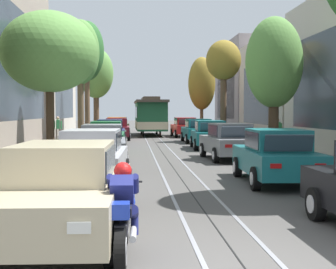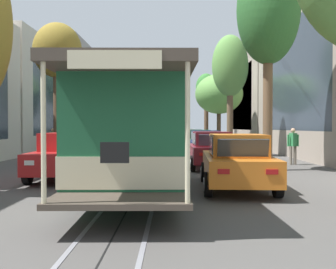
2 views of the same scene
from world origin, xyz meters
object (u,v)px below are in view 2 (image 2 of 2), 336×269
Objects in this scene: pedestrian_on_right_pavement at (293,144)px; pedestrian_on_left_pavement at (53,140)px; parked_car_silver_second_left at (189,137)px; street_tree_kerb_right_second at (101,97)px; parked_car_teal_second_right at (135,137)px; street_tree_kerb_left_fourth at (268,12)px; parked_car_grey_mid_left at (192,138)px; parked_car_teal_fifth_right at (99,146)px; street_tree_kerb_right_near at (117,86)px; cable_car_trolley at (137,132)px; parked_car_green_fourth_left at (199,141)px; street_tree_kerb_left_mid at (230,68)px; parked_car_orange_far_left at (237,161)px; parked_car_maroon_sixth_left at (211,150)px; parked_car_black_near_right at (138,135)px; street_tree_kerb_left_near at (206,90)px; parked_car_red_sixth_right at (66,155)px; parked_car_grey_mid_right at (128,139)px; fire_hydrant at (116,142)px; parked_car_navy_fifth_left at (205,144)px; street_tree_kerb_left_second at (219,94)px; parked_car_teal_fourth_right at (116,142)px; motorcycle_with_rider at (177,137)px; parked_car_beige_near_left at (186,135)px; street_tree_kerb_right_mid at (57,54)px.

pedestrian_on_left_pavement is at bearing -26.56° from pedestrian_on_right_pavement.
parked_car_silver_second_left is 10.97m from street_tree_kerb_right_second.
street_tree_kerb_left_fourth is (-7.56, 22.50, 5.67)m from parked_car_teal_second_right.
parked_car_grey_mid_left is 14.19m from parked_car_teal_fifth_right.
cable_car_trolley is (-4.79, 29.66, -4.46)m from street_tree_kerb_right_near.
parked_car_green_fourth_left is 0.59× the size of street_tree_kerb_left_mid.
parked_car_orange_far_left and parked_car_teal_fifth_right have the same top height.
parked_car_maroon_sixth_left and parked_car_black_near_right have the same top height.
parked_car_teal_fifth_right is at bearing 128.83° from pedestrian_on_left_pavement.
pedestrian_on_left_pavement is at bearing 54.84° from street_tree_kerb_left_near.
parked_car_orange_far_left is at bearing 158.05° from parked_car_red_sixth_right.
parked_car_green_fourth_left is at bearing 141.42° from parked_car_grey_mid_right.
parked_car_grey_mid_right is at bearing 112.44° from fire_hydrant.
parked_car_navy_fifth_left is 0.50× the size of street_tree_kerb_left_fourth.
parked_car_black_near_right is 0.99× the size of parked_car_grey_mid_right.
pedestrian_on_right_pavement is (-6.70, -7.53, -0.68)m from cable_car_trolley.
parked_car_silver_second_left is at bearing -88.96° from parked_car_green_fourth_left.
parked_car_grey_mid_right is (5.52, -4.40, 0.00)m from parked_car_green_fourth_left.
parked_car_navy_fifth_left is at bearing 78.56° from street_tree_kerb_left_second.
parked_car_black_near_right is at bearing -114.94° from street_tree_kerb_right_near.
street_tree_kerb_right_near reaches higher than street_tree_kerb_left_second.
parked_car_red_sixth_right is (5.36, 25.10, 0.00)m from parked_car_silver_second_left.
parked_car_maroon_sixth_left and parked_car_teal_fifth_right have the same top height.
street_tree_kerb_left_mid is (-7.39, -3.55, 4.62)m from parked_car_teal_fifth_right.
parked_car_orange_far_left is 0.52× the size of street_tree_kerb_right_near.
parked_car_grey_mid_left is at bearing -139.32° from pedestrian_on_left_pavement.
street_tree_kerb_left_second is at bearing 122.03° from parked_car_black_near_right.
parked_car_black_near_right is 0.48× the size of cable_car_trolley.
parked_car_green_fourth_left is 0.58× the size of street_tree_kerb_left_near.
street_tree_kerb_right_second reaches higher than parked_car_red_sixth_right.
parked_car_grey_mid_left is at bearing -125.81° from parked_car_teal_fourth_right.
parked_car_red_sixth_right is (5.54, -2.23, 0.00)m from parked_car_orange_far_left.
parked_car_orange_far_left is at bearing 92.00° from motorcycle_with_rider.
street_tree_kerb_right_second is at bearing 44.79° from parked_car_silver_second_left.
street_tree_kerb_right_near is (9.32, -16.73, 0.70)m from street_tree_kerb_left_mid.
parked_car_navy_fifth_left and parked_car_grey_mid_right have the same top height.
street_tree_kerb_left_second reaches higher than parked_car_navy_fifth_left.
parked_car_navy_fifth_left is at bearing 149.44° from parked_car_teal_fourth_right.
pedestrian_on_right_pavement is at bearing 98.97° from parked_car_beige_near_left.
street_tree_kerb_left_near is (-1.84, -30.18, 4.94)m from parked_car_orange_far_left.
parked_car_teal_fifth_right is 0.71× the size of street_tree_kerb_left_second.
street_tree_kerb_left_mid is at bearing -105.12° from parked_car_maroon_sixth_left.
pedestrian_on_right_pavement is at bearing -126.71° from street_tree_kerb_left_fourth.
fire_hydrant is (6.87, -18.51, -0.38)m from parked_car_maroon_sixth_left.
pedestrian_on_right_pavement is (-2.04, 23.03, -4.76)m from street_tree_kerb_left_near.
street_tree_kerb_right_near reaches higher than street_tree_kerb_left_mid.
parked_car_silver_second_left is 0.59× the size of street_tree_kerb_left_near.
pedestrian_on_left_pavement reaches higher than parked_car_silver_second_left.
street_tree_kerb_right_near is (1.93, -20.28, 5.32)m from parked_car_teal_fifth_right.
street_tree_kerb_right_mid is (1.86, 25.22, 4.62)m from parked_car_black_near_right.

